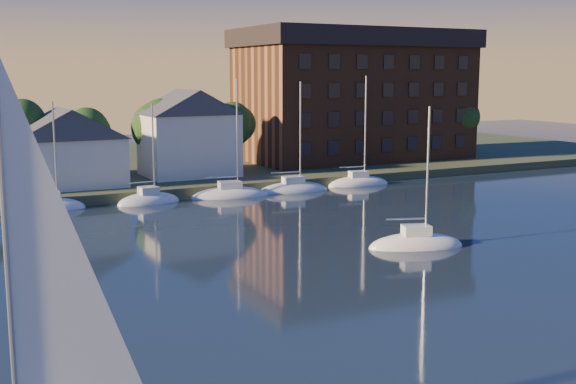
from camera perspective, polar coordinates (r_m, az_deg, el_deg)
shoreline_land at (r=97.11m, az=-15.40°, el=1.57°), size 160.00×50.00×2.00m
wooden_dock at (r=74.98m, az=-11.74°, el=-0.49°), size 120.00×3.00×1.00m
clubhouse_centre at (r=77.84m, az=-17.12°, el=3.46°), size 11.55×8.40×8.08m
clubhouse_east at (r=83.26m, az=-7.86°, el=4.74°), size 10.50×8.40×9.80m
condo_block at (r=99.85m, az=5.25°, el=7.71°), size 31.00×17.00×17.40m
tree_line at (r=85.24m, az=-12.60°, el=5.50°), size 93.40×5.40×8.90m
moored_fleet at (r=70.37m, az=-17.36°, el=-1.28°), size 71.50×2.40×12.05m
drifting_sailboat_right at (r=53.56m, az=10.08°, el=-4.24°), size 7.50×4.56×11.34m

